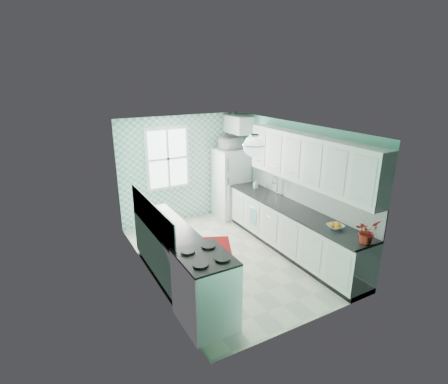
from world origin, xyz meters
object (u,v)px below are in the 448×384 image
ceiling_light (254,146)px  sink (269,196)px  stove (205,289)px  fridge (231,183)px  fruit_bowl (335,227)px  microwave (231,143)px  potted_plant (367,232)px

ceiling_light → sink: 2.17m
stove → ceiling_light: bearing=29.7°
fridge → stove: fridge is taller
fruit_bowl → microwave: (-0.09, 3.30, 0.86)m
fruit_bowl → microwave: size_ratio=0.51×
stove → potted_plant: 2.55m
microwave → stove: bearing=54.6°
sink → ceiling_light: bearing=-134.5°
potted_plant → microwave: size_ratio=0.74×
microwave → sink: bearing=93.6°
stove → microwave: (2.31, 3.27, 1.29)m
fridge → stove: (-2.31, -3.26, -0.30)m
fruit_bowl → potted_plant: (0.00, -0.60, 0.16)m
ceiling_light → fridge: (1.11, 2.60, -1.48)m
potted_plant → stove: bearing=165.1°
stove → microwave: microwave is taller
fridge → sink: size_ratio=3.14×
potted_plant → microwave: microwave is taller
ceiling_light → stove: bearing=-151.1°
ceiling_light → stove: (-1.20, -0.66, -1.78)m
ceiling_light → fridge: 3.19m
stove → potted_plant: (2.40, -0.64, 0.58)m
ceiling_light → stove: ceiling_light is taller
microwave → fridge: bearing=53.8°
sink → fruit_bowl: 1.85m
ceiling_light → potted_plant: 2.13m
ceiling_light → microwave: bearing=66.9°
fridge → sink: bearing=-84.8°
stove → potted_plant: potted_plant is taller
fruit_bowl → microwave: 3.41m
ceiling_light → sink: ceiling_light is taller
stove → sink: 3.04m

